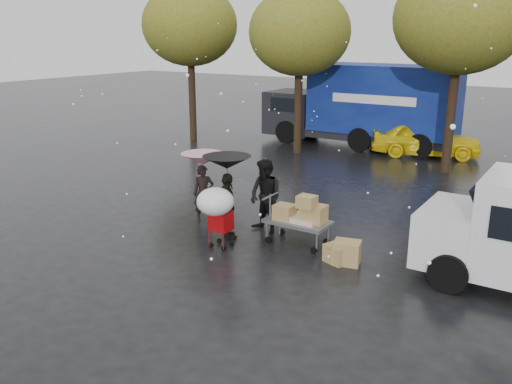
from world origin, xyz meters
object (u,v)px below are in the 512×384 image
Objects in this scene: person_black at (228,206)px; shopping_cart at (216,205)px; vendor_cart at (301,215)px; person_pink at (204,193)px; yellow_taxi at (426,138)px; blue_truck at (364,106)px.

shopping_cart is (0.19, -0.70, 0.26)m from person_black.
shopping_cart is at bearing -139.21° from vendor_cart.
person_black reaches higher than person_pink.
person_black reaches higher than vendor_cart.
person_pink is 11.35m from yellow_taxi.
person_pink is 2.94m from vendor_cart.
vendor_cart is at bearing 40.79° from shopping_cart.
shopping_cart is 0.18× the size of blue_truck.
person_black is at bearing 105.56° from shopping_cart.
yellow_taxi is (2.88, -0.50, -1.04)m from blue_truck.
person_pink is at bearing 14.83° from person_black.
blue_truck is at bearing -38.92° from person_black.
blue_truck reaches higher than yellow_taxi.
yellow_taxi is at bearing 28.57° from person_pink.
person_black is 1.10× the size of shopping_cart.
blue_truck is at bearing 43.21° from person_pink.
person_pink is 0.35× the size of yellow_taxi.
person_black is (1.28, -0.71, 0.06)m from person_pink.
blue_truck is (-1.54, 12.25, 0.95)m from person_black.
shopping_cart is at bearing 157.46° from yellow_taxi.
blue_truck reaches higher than shopping_cart.
person_pink reaches higher than yellow_taxi.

